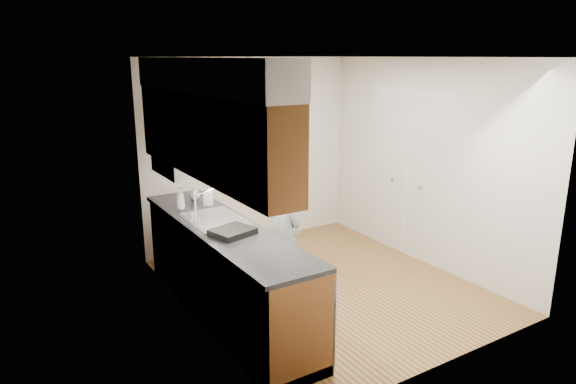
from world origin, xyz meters
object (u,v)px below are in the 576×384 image
object	(u,v)px
soap_bottle_a	(180,198)
dish_rack	(232,232)
soap_bottle_b	(208,195)
person	(284,207)
soap_bottle_c	(194,193)

from	to	relation	value
soap_bottle_a	dish_rack	size ratio (longest dim) A/B	0.66
soap_bottle_b	soap_bottle_a	bearing A→B (deg)	-179.54
person	soap_bottle_c	world-z (taller)	person
soap_bottle_a	soap_bottle_c	size ratio (longest dim) A/B	1.50
dish_rack	soap_bottle_a	bearing A→B (deg)	81.20
soap_bottle_c	dish_rack	size ratio (longest dim) A/B	0.44
soap_bottle_a	soap_bottle_b	world-z (taller)	soap_bottle_a
soap_bottle_b	soap_bottle_c	bearing A→B (deg)	101.34
soap_bottle_b	dish_rack	size ratio (longest dim) A/B	0.60
person	soap_bottle_b	size ratio (longest dim) A/B	8.86
soap_bottle_b	dish_rack	xyz separation A→B (m)	(-0.20, -1.02, -0.08)
person	dish_rack	bearing A→B (deg)	129.68
person	soap_bottle_a	distance (m)	1.10
soap_bottle_b	soap_bottle_c	size ratio (longest dim) A/B	1.35
dish_rack	soap_bottle_b	bearing A→B (deg)	63.51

